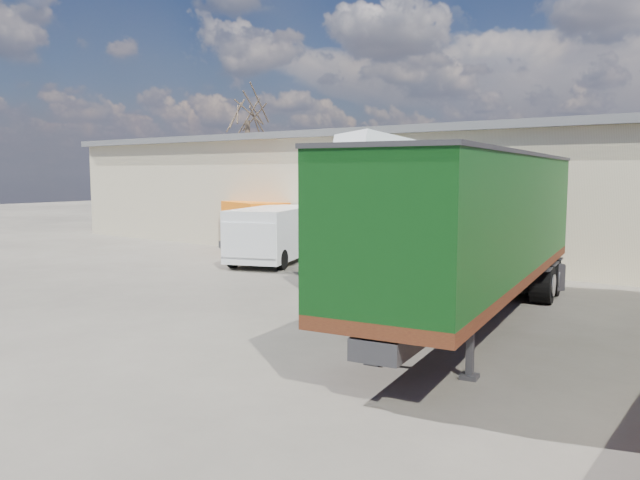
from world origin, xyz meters
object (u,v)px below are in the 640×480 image
Objects in this scene: box_trailer at (478,221)px; orange_skip at (256,229)px; bare_tree at (247,107)px; tractor_unit at (400,230)px; panel_van at (272,235)px.

box_trailer is 2.94× the size of orange_skip.
bare_tree is 2.33× the size of orange_skip.
bare_tree reaches higher than orange_skip.
tractor_unit is at bearing -5.45° from orange_skip.
tractor_unit is 0.57× the size of box_trailer.
tractor_unit is at bearing 141.57° from box_trailer.
tractor_unit is at bearing -42.95° from panel_van.
orange_skip is at bearing 121.19° from panel_van.
bare_tree is at bearing 157.01° from orange_skip.
orange_skip reaches higher than panel_van.
box_trailer is 11.51m from panel_van.
tractor_unit reaches higher than orange_skip.
box_trailer is at bearing -5.90° from orange_skip.
bare_tree is 15.89m from orange_skip.
bare_tree is at bearing 178.31° from tractor_unit.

